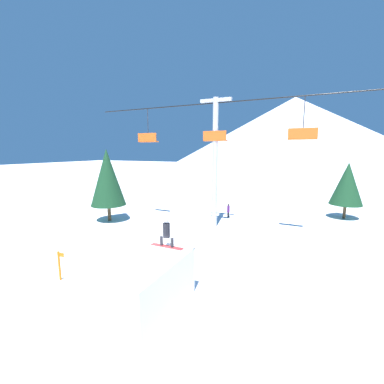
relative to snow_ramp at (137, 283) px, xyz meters
The scene contains 9 objects.
ground_plane 1.17m from the snow_ramp, 124.62° to the left, with size 220.00×220.00×0.00m, color white.
mountain_ridge 82.20m from the snow_ramp, 90.25° to the left, with size 82.69×82.69×22.31m.
snow_ramp is the anchor object (origin of this frame).
snowboarder 2.22m from the snow_ramp, 74.22° to the left, with size 1.49×0.29×1.25m.
chairlift 12.24m from the snow_ramp, 95.17° to the left, with size 21.30×0.44×9.81m.
pine_tree_near 13.56m from the snow_ramp, 137.23° to the left, with size 2.89×2.89×6.11m.
pine_tree_far 20.42m from the snow_ramp, 64.99° to the left, with size 2.69×2.69×4.97m.
trail_marker 4.55m from the snow_ramp, behind, with size 0.41×0.10×1.39m.
distant_skier 14.49m from the snow_ramp, 93.35° to the left, with size 0.24×0.24×1.23m.
Camera 1 is at (6.09, -7.85, 5.98)m, focal length 24.00 mm.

